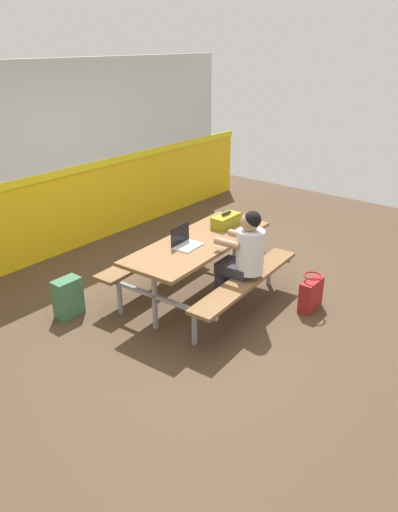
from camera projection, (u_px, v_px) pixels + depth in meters
name	position (u px, v px, depth m)	size (l,w,h in m)	color
ground_plane	(193.00, 303.00, 5.64)	(10.00, 10.00, 0.02)	#4C3826
accent_backdrop	(56.00, 166.00, 6.51)	(8.00, 0.14, 2.60)	yellow
picnic_table_main	(199.00, 254.00, 5.49)	(2.01, 1.67, 0.74)	brown
student_nearer	(244.00, 254.00, 5.17)	(0.38, 0.53, 1.21)	#2D2D38
laptop_silver	(185.00, 242.00, 5.26)	(0.33, 0.24, 0.22)	silver
toolbox_grey	(226.00, 221.00, 5.81)	(0.40, 0.18, 0.18)	olive
backpack_dark	(68.00, 298.00, 5.29)	(0.30, 0.22, 0.44)	#3F724C
tote_bag_bright	(311.00, 294.00, 5.42)	(0.34, 0.21, 0.43)	maroon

